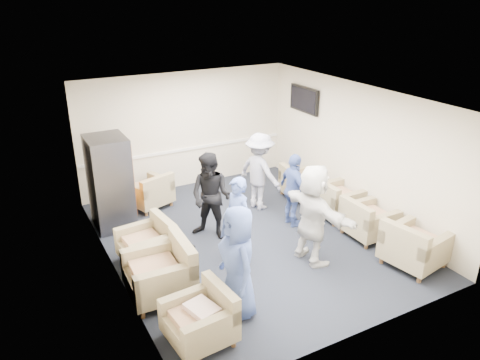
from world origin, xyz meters
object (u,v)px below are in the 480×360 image
armchair_right_near (413,248)px  person_back_right (260,172)px  armchair_right_far (299,185)px  person_front_right (313,214)px  armchair_left_near (203,320)px  vending_machine (110,182)px  person_back_left (211,197)px  armchair_corner (150,193)px  armchair_left_mid (163,274)px  armchair_right_midfar (335,201)px  person_mid_right (294,190)px  person_front_left (238,262)px  armchair_right_midnear (367,221)px  person_mid_left (237,221)px  armchair_left_far (149,244)px

armchair_right_near → person_back_right: (-1.09, 3.22, 0.47)m
armchair_right_far → person_front_right: size_ratio=0.51×
armchair_left_near → vending_machine: vending_machine is taller
armchair_right_near → armchair_right_far: size_ratio=1.15×
person_back_left → armchair_corner: bearing=159.1°
armchair_corner → armchair_left_mid: bearing=56.4°
vending_machine → person_back_right: vending_machine is taller
armchair_left_mid → person_back_right: person_back_right is taller
armchair_left_mid → armchair_corner: size_ratio=0.95×
armchair_corner → armchair_right_far: bearing=141.0°
armchair_right_far → person_back_right: bearing=97.6°
armchair_right_near → person_back_left: person_back_left is taller
armchair_right_near → person_back_right: size_ratio=0.62×
armchair_left_mid → armchair_right_midfar: armchair_left_mid is taller
armchair_right_midfar → armchair_corner: bearing=53.8°
person_back_right → person_mid_right: person_back_right is taller
armchair_right_near → person_front_left: (-3.15, 0.34, 0.49)m
armchair_left_mid → armchair_right_midnear: size_ratio=1.19×
person_back_left → armchair_right_midnear: bearing=21.6°
armchair_left_near → person_back_right: bearing=134.3°
armchair_left_near → armchair_right_near: armchair_right_near is taller
person_back_left → person_mid_right: person_back_left is taller
armchair_left_mid → person_mid_right: person_mid_right is taller
armchair_left_mid → person_back_left: 1.99m
armchair_right_midnear → armchair_right_midfar: 0.99m
person_back_right → armchair_right_midnear: bearing=-169.4°
armchair_right_midfar → armchair_right_near: bearing=176.9°
person_mid_right → person_back_left: bearing=81.6°
person_mid_left → person_back_left: person_back_left is taller
armchair_right_near → armchair_left_far: bearing=49.7°
armchair_right_midnear → armchair_corner: 4.51m
person_mid_left → person_mid_right: size_ratio=1.05×
armchair_left_far → person_mid_right: (2.94, -0.04, 0.41)m
armchair_right_midnear → person_mid_right: size_ratio=0.56×
armchair_right_far → armchair_corner: armchair_corner is taller
armchair_left_mid → armchair_right_midfar: bearing=104.8°
armchair_left_near → vending_machine: bearing=178.2°
armchair_left_near → person_front_right: person_front_right is taller
armchair_corner → person_mid_right: (2.24, -2.12, 0.42)m
person_mid_right → person_back_right: bearing=13.3°
armchair_left_mid → armchair_corner: 3.22m
armchair_right_midfar → person_front_right: size_ratio=0.49×
armchair_right_near → person_front_left: size_ratio=0.61×
person_back_right → person_front_right: size_ratio=0.94×
armchair_left_mid → person_back_left: bearing=134.9°
person_back_left → armchair_right_near: bearing=5.4°
armchair_left_far → armchair_right_midfar: (3.91, -0.14, 0.01)m
armchair_left_far → armchair_right_midfar: bearing=81.8°
armchair_left_mid → armchair_right_midnear: (3.98, -0.10, -0.05)m
armchair_left_mid → person_back_right: 3.52m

